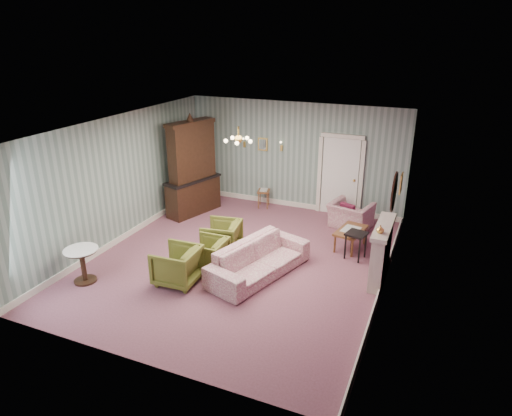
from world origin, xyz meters
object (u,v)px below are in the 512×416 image
at_px(sofa_chintz, 259,254).
at_px(dresser, 192,165).
at_px(olive_chair_b, 208,252).
at_px(wingback_chair, 351,211).
at_px(olive_chair_a, 177,264).
at_px(fireplace, 381,252).
at_px(coffee_table, 350,239).
at_px(side_table_black, 355,246).
at_px(pedestal_table, 83,265).
at_px(olive_chair_c, 222,235).

relative_size(sofa_chintz, dresser, 0.88).
distance_m(olive_chair_b, wingback_chair, 3.97).
height_order(olive_chair_a, olive_chair_b, olive_chair_a).
bearing_deg(olive_chair_a, fireplace, 112.50).
bearing_deg(coffee_table, side_table_black, -65.31).
distance_m(wingback_chair, coffee_table, 1.22).
relative_size(dresser, pedestal_table, 3.71).
xyz_separation_m(olive_chair_b, wingback_chair, (2.26, 3.27, 0.06)).
distance_m(olive_chair_b, pedestal_table, 2.44).
relative_size(olive_chair_a, side_table_black, 1.36).
distance_m(olive_chair_a, olive_chair_b, 0.77).
relative_size(dresser, side_table_black, 4.38).
xyz_separation_m(fireplace, coffee_table, (-0.82, 1.11, -0.35)).
bearing_deg(fireplace, pedestal_table, -155.84).
bearing_deg(sofa_chintz, dresser, 67.79).
bearing_deg(olive_chair_a, wingback_chair, 144.85).
height_order(wingback_chair, side_table_black, wingback_chair).
bearing_deg(olive_chair_a, coffee_table, 132.55).
height_order(olive_chair_a, dresser, dresser).
bearing_deg(pedestal_table, olive_chair_b, 35.37).
xyz_separation_m(olive_chair_c, sofa_chintz, (1.15, -0.61, 0.06)).
distance_m(wingback_chair, fireplace, 2.53).
relative_size(sofa_chintz, side_table_black, 3.84).
height_order(dresser, side_table_black, dresser).
relative_size(dresser, coffee_table, 2.91).
xyz_separation_m(wingback_chair, pedestal_table, (-4.25, -4.68, -0.07)).
bearing_deg(olive_chair_a, olive_chair_b, 156.23).
bearing_deg(coffee_table, olive_chair_b, -140.24).
relative_size(olive_chair_c, fireplace, 0.57).
bearing_deg(wingback_chair, side_table_black, 118.73).
xyz_separation_m(olive_chair_b, olive_chair_c, (-0.09, 0.80, 0.03)).
height_order(olive_chair_a, sofa_chintz, sofa_chintz).
height_order(olive_chair_b, wingback_chair, wingback_chair).
distance_m(sofa_chintz, side_table_black, 2.20).
distance_m(olive_chair_c, fireplace, 3.42).
bearing_deg(sofa_chintz, fireplace, -53.56).
bearing_deg(sofa_chintz, side_table_black, -31.36).
bearing_deg(pedestal_table, coffee_table, 37.88).
relative_size(olive_chair_c, dresser, 0.30).
relative_size(olive_chair_b, fireplace, 0.53).
height_order(olive_chair_b, sofa_chintz, sofa_chintz).
bearing_deg(fireplace, coffee_table, 126.37).
relative_size(olive_chair_c, coffee_table, 0.87).
relative_size(olive_chair_b, wingback_chair, 0.75).
xyz_separation_m(olive_chair_c, pedestal_table, (-1.90, -2.21, -0.04)).
height_order(olive_chair_c, fireplace, fireplace).
relative_size(olive_chair_c, sofa_chintz, 0.34).
bearing_deg(pedestal_table, side_table_black, 32.97).
height_order(wingback_chair, dresser, dresser).
bearing_deg(coffee_table, olive_chair_c, -153.59).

